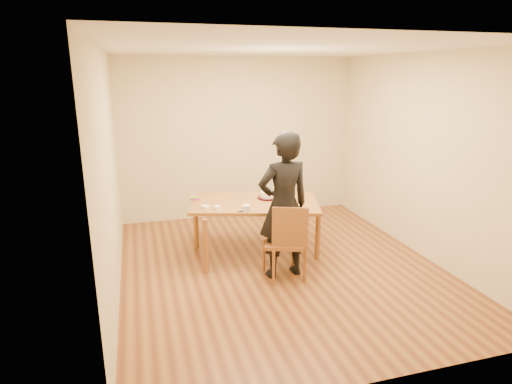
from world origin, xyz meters
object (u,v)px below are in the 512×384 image
object	(u,v)px
dining_chair	(284,242)
cake	(268,195)
person	(284,206)
cake_plate	(267,198)
dining_table	(255,203)

from	to	relation	value
dining_chair	cake	world-z (taller)	cake
person	cake_plate	bearing A→B (deg)	-101.05
dining_table	dining_chair	xyz separation A→B (m)	(0.15, -0.78, -0.28)
dining_table	person	xyz separation A→B (m)	(0.15, -0.73, 0.17)
cake_plate	person	bearing A→B (deg)	-94.12
cake	dining_table	bearing A→B (deg)	-153.54
cake_plate	dining_table	bearing A→B (deg)	-153.54
person	dining_table	bearing A→B (deg)	-85.32
dining_table	cake_plate	bearing A→B (deg)	42.84
cake	dining_chair	bearing A→B (deg)	-93.91
cake	person	distance (m)	0.84
person	cake	bearing A→B (deg)	-101.05
dining_table	cake_plate	size ratio (longest dim) A/B	5.96
dining_table	cake_plate	world-z (taller)	cake_plate
cake_plate	person	world-z (taller)	person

